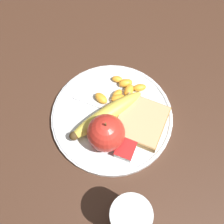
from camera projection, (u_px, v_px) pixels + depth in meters
The scene contains 17 objects.
ground_plane at pixel (112, 118), 0.70m from camera, with size 3.00×3.00×0.00m, color #42281C.
plate at pixel (112, 117), 0.69m from camera, with size 0.27×0.27×0.01m.
juice_glass at pixel (130, 219), 0.56m from camera, with size 0.07×0.07×0.10m.
apple at pixel (106, 133), 0.63m from camera, with size 0.08×0.08×0.09m.
banana at pixel (106, 115), 0.67m from camera, with size 0.17×0.13×0.04m.
bread_slice at pixel (141, 122), 0.67m from camera, with size 0.11×0.10×0.02m.
fork at pixel (114, 111), 0.69m from camera, with size 0.03×0.17×0.00m.
jam_packet at pixel (126, 149), 0.65m from camera, with size 0.05×0.04×0.02m.
orange_segment_0 at pixel (117, 94), 0.71m from camera, with size 0.03×0.03×0.02m.
orange_segment_1 at pixel (140, 88), 0.71m from camera, with size 0.03×0.03×0.02m.
orange_segment_2 at pixel (129, 90), 0.71m from camera, with size 0.03×0.02×0.02m.
orange_segment_3 at pixel (120, 99), 0.70m from camera, with size 0.03×0.04×0.02m.
orange_segment_4 at pixel (101, 98), 0.70m from camera, with size 0.03×0.04×0.02m.
orange_segment_5 at pixel (126, 83), 0.72m from camera, with size 0.03×0.04×0.02m.
orange_segment_6 at pixel (124, 108), 0.69m from camera, with size 0.04×0.03×0.02m.
orange_segment_7 at pixel (117, 79), 0.72m from camera, with size 0.02×0.03×0.01m.
orange_segment_8 at pixel (118, 105), 0.69m from camera, with size 0.04×0.03×0.02m.
Camera 1 is at (-0.27, -0.11, 0.64)m, focal length 50.00 mm.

